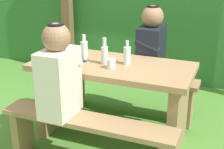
{
  "coord_description": "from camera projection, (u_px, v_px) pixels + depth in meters",
  "views": [
    {
      "loc": [
        0.99,
        -2.48,
        1.66
      ],
      "look_at": [
        0.0,
        0.0,
        0.63
      ],
      "focal_mm": 52.4,
      "sensor_mm": 36.0,
      "label": 1
    }
  ],
  "objects": [
    {
      "name": "ground_plane",
      "position": [
        112.0,
        137.0,
        3.09
      ],
      "size": [
        12.0,
        12.0,
        0.0
      ],
      "primitive_type": "plane",
      "color": "#4D8532"
    },
    {
      "name": "pergola_post_left",
      "position": [
        67.0,
        4.0,
        4.37
      ],
      "size": [
        0.12,
        0.12,
        1.95
      ],
      "primitive_type": "cube",
      "color": "brown",
      "rests_on": "ground_plane"
    },
    {
      "name": "picnic_table",
      "position": [
        112.0,
        89.0,
        2.91
      ],
      "size": [
        1.4,
        0.64,
        0.73
      ],
      "color": "#9E7A51",
      "rests_on": "ground_plane"
    },
    {
      "name": "bench_near",
      "position": [
        88.0,
        133.0,
        2.53
      ],
      "size": [
        1.4,
        0.24,
        0.45
      ],
      "color": "#9E7A51",
      "rests_on": "ground_plane"
    },
    {
      "name": "bench_far",
      "position": [
        130.0,
        86.0,
        3.41
      ],
      "size": [
        1.4,
        0.24,
        0.45
      ],
      "color": "#9E7A51",
      "rests_on": "ground_plane"
    },
    {
      "name": "person_white_shirt",
      "position": [
        59.0,
        74.0,
        2.45
      ],
      "size": [
        0.25,
        0.35,
        0.72
      ],
      "color": "silver",
      "rests_on": "bench_near"
    },
    {
      "name": "person_black_coat",
      "position": [
        151.0,
        45.0,
        3.17
      ],
      "size": [
        0.25,
        0.35,
        0.72
      ],
      "color": "black",
      "rests_on": "bench_far"
    },
    {
      "name": "drinking_glass",
      "position": [
        111.0,
        64.0,
        2.7
      ],
      "size": [
        0.07,
        0.07,
        0.08
      ],
      "primitive_type": "cylinder",
      "color": "silver",
      "rests_on": "picnic_table"
    },
    {
      "name": "bottle_left",
      "position": [
        127.0,
        55.0,
        2.78
      ],
      "size": [
        0.06,
        0.06,
        0.21
      ],
      "color": "silver",
      "rests_on": "picnic_table"
    },
    {
      "name": "bottle_right",
      "position": [
        84.0,
        50.0,
        2.89
      ],
      "size": [
        0.06,
        0.06,
        0.23
      ],
      "color": "silver",
      "rests_on": "picnic_table"
    },
    {
      "name": "bottle_center",
      "position": [
        105.0,
        54.0,
        2.79
      ],
      "size": [
        0.06,
        0.06,
        0.23
      ],
      "color": "silver",
      "rests_on": "picnic_table"
    },
    {
      "name": "cell_phone",
      "position": [
        78.0,
        62.0,
        2.86
      ],
      "size": [
        0.13,
        0.16,
        0.01
      ],
      "primitive_type": "cube",
      "rotation": [
        0.0,
        0.0,
        -0.51
      ],
      "color": "black",
      "rests_on": "picnic_table"
    }
  ]
}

